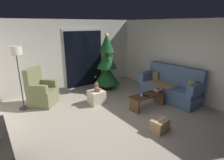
# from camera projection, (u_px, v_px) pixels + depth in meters

# --- Properties ---
(ground_plane) EXTENTS (7.00, 7.00, 0.00)m
(ground_plane) POSITION_uv_depth(u_px,v_px,m) (115.00, 122.00, 4.58)
(ground_plane) COLOR #9E9384
(wall_back) EXTENTS (5.72, 0.12, 2.50)m
(wall_back) POSITION_uv_depth(u_px,v_px,m) (65.00, 56.00, 6.61)
(wall_back) COLOR silver
(wall_back) RESTS_ON ground
(wall_right) EXTENTS (0.12, 6.00, 2.50)m
(wall_right) POSITION_uv_depth(u_px,v_px,m) (188.00, 60.00, 5.78)
(wall_right) COLOR silver
(wall_right) RESTS_ON ground
(patio_door_frame) EXTENTS (1.60, 0.02, 2.20)m
(patio_door_frame) POSITION_uv_depth(u_px,v_px,m) (84.00, 58.00, 6.98)
(patio_door_frame) COLOR silver
(patio_door_frame) RESTS_ON ground
(patio_door_glass) EXTENTS (1.50, 0.02, 2.10)m
(patio_door_glass) POSITION_uv_depth(u_px,v_px,m) (84.00, 59.00, 6.98)
(patio_door_glass) COLOR black
(patio_door_glass) RESTS_ON ground
(couch) EXTENTS (0.92, 1.99, 1.08)m
(couch) POSITION_uv_depth(u_px,v_px,m) (170.00, 87.00, 5.87)
(couch) COLOR slate
(couch) RESTS_ON ground
(coffee_table) EXTENTS (1.10, 0.40, 0.41)m
(coffee_table) POSITION_uv_depth(u_px,v_px,m) (147.00, 99.00, 5.28)
(coffee_table) COLOR brown
(coffee_table) RESTS_ON ground
(remote_black) EXTENTS (0.10, 0.16, 0.02)m
(remote_black) POSITION_uv_depth(u_px,v_px,m) (146.00, 96.00, 5.12)
(remote_black) COLOR black
(remote_black) RESTS_ON coffee_table
(remote_silver) EXTENTS (0.13, 0.15, 0.02)m
(remote_silver) POSITION_uv_depth(u_px,v_px,m) (141.00, 95.00, 5.16)
(remote_silver) COLOR #ADADB2
(remote_silver) RESTS_ON coffee_table
(remote_graphite) EXTENTS (0.06, 0.16, 0.02)m
(remote_graphite) POSITION_uv_depth(u_px,v_px,m) (145.00, 94.00, 5.27)
(remote_graphite) COLOR #333338
(remote_graphite) RESTS_ON coffee_table
(book_stack) EXTENTS (0.27, 0.22, 0.09)m
(book_stack) POSITION_uv_depth(u_px,v_px,m) (158.00, 90.00, 5.42)
(book_stack) COLOR #6B3D7A
(book_stack) RESTS_ON coffee_table
(cell_phone) EXTENTS (0.10, 0.16, 0.01)m
(cell_phone) POSITION_uv_depth(u_px,v_px,m) (158.00, 89.00, 5.40)
(cell_phone) COLOR black
(cell_phone) RESTS_ON book_stack
(christmas_tree) EXTENTS (0.92, 0.92, 2.09)m
(christmas_tree) POSITION_uv_depth(u_px,v_px,m) (107.00, 65.00, 6.65)
(christmas_tree) COLOR #4C1E19
(christmas_tree) RESTS_ON ground
(armchair) EXTENTS (0.97, 0.97, 1.13)m
(armchair) POSITION_uv_depth(u_px,v_px,m) (41.00, 92.00, 5.46)
(armchair) COLOR olive
(armchair) RESTS_ON ground
(floor_lamp) EXTENTS (0.32, 0.32, 1.78)m
(floor_lamp) POSITION_uv_depth(u_px,v_px,m) (16.00, 57.00, 4.88)
(floor_lamp) COLOR #2D2D30
(floor_lamp) RESTS_ON ground
(ottoman) EXTENTS (0.44, 0.44, 0.40)m
(ottoman) POSITION_uv_depth(u_px,v_px,m) (97.00, 97.00, 5.60)
(ottoman) COLOR beige
(ottoman) RESTS_ON ground
(teddy_bear_chestnut) EXTENTS (0.21, 0.22, 0.29)m
(teddy_bear_chestnut) POSITION_uv_depth(u_px,v_px,m) (97.00, 87.00, 5.51)
(teddy_bear_chestnut) COLOR brown
(teddy_bear_chestnut) RESTS_ON ottoman
(teddy_bear_honey_by_tree) EXTENTS (0.20, 0.21, 0.29)m
(teddy_bear_honey_by_tree) POSITION_uv_depth(u_px,v_px,m) (95.00, 91.00, 6.34)
(teddy_bear_honey_by_tree) COLOR tan
(teddy_bear_honey_by_tree) RESTS_ON ground
(cardboard_box_taped_mid_floor) EXTENTS (0.45, 0.35, 0.28)m
(cardboard_box_taped_mid_floor) POSITION_uv_depth(u_px,v_px,m) (160.00, 125.00, 4.18)
(cardboard_box_taped_mid_floor) COLOR tan
(cardboard_box_taped_mid_floor) RESTS_ON ground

